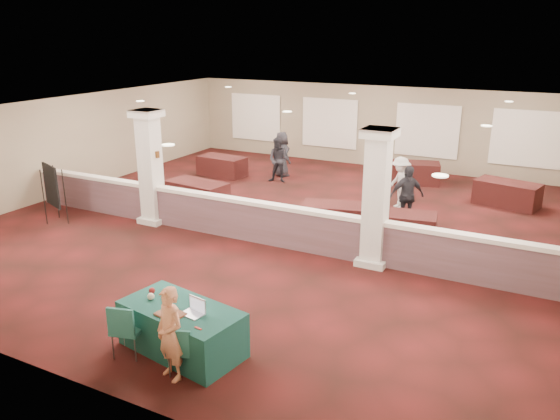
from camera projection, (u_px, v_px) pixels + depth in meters
The scene contains 33 objects.
ground at pixel (287, 225), 15.40m from camera, with size 16.00×16.00×0.00m, color #401010.
wall_back at pixel (377, 127), 21.66m from camera, with size 16.00×0.04×3.20m, color gray.
wall_front at pixel (48, 285), 8.14m from camera, with size 16.00×0.04×3.20m, color gray.
wall_left at pixel (75, 144), 18.37m from camera, with size 0.04×16.00×3.20m, color gray.
ceiling at pixel (287, 111), 14.40m from camera, with size 16.00×16.00×0.02m, color white.
partition_wall at pixel (261, 222), 13.96m from camera, with size 15.60×0.28×1.10m.
column_left at pixel (150, 166), 15.14m from camera, with size 0.72×0.72×3.20m.
column_right at pixel (376, 197), 12.32m from camera, with size 0.72×0.72×3.20m.
sconce_left at pixel (141, 152), 15.15m from camera, with size 0.12×0.12×0.18m.
sconce_right at pixel (157, 154), 14.91m from camera, with size 0.12×0.12×0.18m.
near_table at pixel (182, 329), 9.24m from camera, with size 2.12×1.06×0.81m, color #103D35.
conf_chair_main at pixel (181, 347), 8.54m from camera, with size 0.55×0.55×0.86m.
conf_chair_side at pixel (125, 326), 8.99m from camera, with size 0.60×0.60×0.97m.
easel_board at pixel (52, 186), 15.29m from camera, with size 0.94×0.60×1.68m.
woman at pixel (170, 334), 8.39m from camera, with size 0.56×0.37×1.54m, color #DB7C5F.
far_table_front_left at pixel (197, 194), 16.95m from camera, with size 1.93×0.96×0.78m, color black.
far_table_front_center at pixel (335, 217), 14.97m from camera, with size 1.77×0.89×0.72m, color black.
far_table_front_right at pixel (399, 227), 14.18m from camera, with size 1.83×0.92×0.74m, color black.
far_table_back_left at pixel (222, 166), 20.58m from camera, with size 1.80×0.90×0.73m, color black.
far_table_back_center at pixel (412, 173), 19.55m from camera, with size 1.87×0.94×0.76m, color black.
far_table_back_right at pixel (507, 194), 17.02m from camera, with size 1.88×0.94×0.76m, color black.
attendee_a at pixel (279, 160), 19.54m from camera, with size 0.78×0.43×1.62m, color black.
attendee_b at pixel (400, 183), 16.66m from camera, with size 1.03×0.47×1.60m, color beige.
attendee_c at pixel (407, 196), 15.11m from camera, with size 1.01×0.48×1.72m, color black.
attendee_d at pixel (282, 154), 20.37m from camera, with size 0.83×0.45×1.68m, color black.
laptop_base at pixel (192, 314), 8.87m from camera, with size 0.37×0.26×0.02m, color silver.
laptop_screen at pixel (198, 304), 8.93m from camera, with size 0.37×0.01×0.24m, color silver.
screen_glow at pixel (197, 305), 8.93m from camera, with size 0.33×0.00×0.21m, color silver.
knitting at pixel (170, 314), 8.86m from camera, with size 0.45×0.33×0.03m, color #B04C1C.
yarn_cream at pixel (151, 296), 9.35m from camera, with size 0.12×0.12×0.12m, color beige.
yarn_red at pixel (152, 291), 9.58m from camera, with size 0.11×0.11×0.11m, color maroon.
yarn_grey at pixel (166, 293), 9.48m from camera, with size 0.12×0.12×0.12m, color #45454A.
scissors at pixel (198, 328), 8.46m from camera, with size 0.13×0.03×0.01m, color #AE1A12.
Camera 1 is at (6.45, -12.99, 5.20)m, focal length 35.00 mm.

